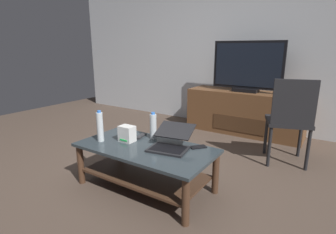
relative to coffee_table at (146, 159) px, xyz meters
name	(u,v)px	position (x,y,z in m)	size (l,w,h in m)	color
ground_plane	(138,181)	(-0.14, 0.06, -0.28)	(7.68, 7.68, 0.00)	#4C3D33
back_wall	(233,38)	(-0.14, 2.45, 1.12)	(6.40, 0.12, 2.80)	silver
coffee_table	(146,159)	(0.00, 0.00, 0.00)	(1.24, 0.63, 0.41)	#2D383D
media_cabinet	(244,112)	(0.23, 2.13, 0.03)	(1.69, 0.52, 0.63)	brown
television	(247,68)	(0.23, 2.11, 0.70)	(1.01, 0.20, 0.73)	black
dining_chair	(290,117)	(0.98, 1.25, 0.26)	(0.56, 0.56, 0.96)	black
laptop	(171,141)	(0.21, 0.10, 0.18)	(0.39, 0.45, 0.18)	black
router_box	(127,134)	(-0.23, 0.02, 0.20)	(0.14, 0.11, 0.15)	white
water_bottle_near	(100,127)	(-0.44, -0.12, 0.27)	(0.06, 0.06, 0.30)	silver
water_bottle_far	(153,126)	(-0.07, 0.22, 0.25)	(0.07, 0.07, 0.26)	silver
cell_phone	(198,147)	(0.41, 0.24, 0.13)	(0.07, 0.14, 0.01)	black
tv_remote	(141,136)	(-0.19, 0.18, 0.13)	(0.04, 0.16, 0.02)	#2D2D30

